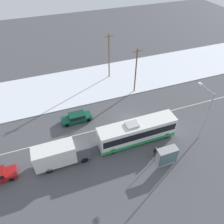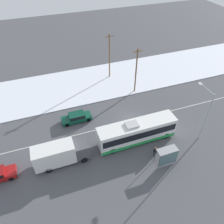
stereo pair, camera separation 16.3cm
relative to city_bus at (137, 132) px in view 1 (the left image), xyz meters
The scene contains 11 objects.
ground_plane 4.46m from the city_bus, 77.50° to the left, with size 120.00×120.00×0.00m, color #4C4C51.
snow_lot 17.06m from the city_bus, 87.00° to the left, with size 80.00×12.73×0.12m.
lane_marking_center 4.46m from the city_bus, 77.50° to the left, with size 60.00×0.12×0.00m.
city_bus is the anchor object (origin of this frame).
box_truck 10.99m from the city_bus, behind, with size 7.21×2.30×3.27m.
sedan_car 10.18m from the city_bus, 135.74° to the left, with size 4.79×1.80×1.46m.
pedestrian_at_stop 3.76m from the city_bus, 71.33° to the right, with size 0.60×0.27×1.67m.
bus_shelter 5.49m from the city_bus, 68.10° to the right, with size 2.73×1.20×2.40m.
streetlamp 9.80m from the city_bus, 14.28° to the right, with size 0.36×3.14×8.15m.
utility_pole_roadside 12.77m from the city_bus, 66.62° to the left, with size 1.80×0.24×8.68m.
utility_pole_snowlot 18.42m from the city_bus, 82.96° to the left, with size 1.80×0.24×9.12m.
Camera 1 is at (-11.80, -23.23, 24.27)m, focal length 35.00 mm.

